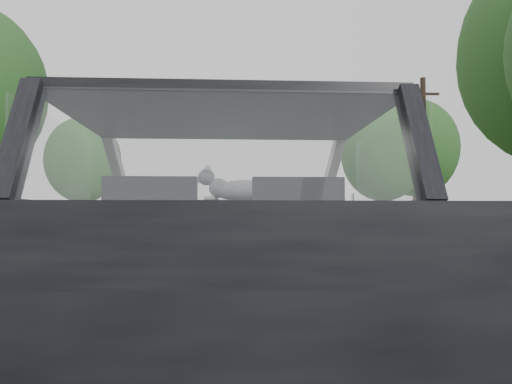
{
  "coord_description": "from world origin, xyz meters",
  "views": [
    {
      "loc": [
        0.02,
        -3.11,
        0.86
      ],
      "look_at": [
        0.22,
        0.55,
        1.06
      ],
      "focal_mm": 35.0,
      "sensor_mm": 36.0,
      "label": 1
    }
  ],
  "objects": [
    {
      "name": "tree_6",
      "position": [
        -9.77,
        30.79,
        3.79
      ],
      "size": [
        6.14,
        6.14,
        7.57
      ],
      "primitive_type": null,
      "rotation": [
        0.0,
        0.0,
        -0.27
      ],
      "color": "#2B5226",
      "rests_on": "ground"
    },
    {
      "name": "dashboard",
      "position": [
        0.0,
        0.62,
        0.85
      ],
      "size": [
        1.58,
        0.45,
        0.3
      ],
      "primitive_type": "cube",
      "color": "black",
      "rests_on": "subject_car"
    },
    {
      "name": "driver_seat",
      "position": [
        -0.4,
        -0.29,
        0.88
      ],
      "size": [
        0.5,
        0.72,
        0.42
      ],
      "primitive_type": "cube",
      "color": "black",
      "rests_on": "subject_car"
    },
    {
      "name": "passenger_seat",
      "position": [
        0.4,
        -0.29,
        0.88
      ],
      "size": [
        0.5,
        0.72,
        0.42
      ],
      "primitive_type": "cube",
      "color": "black",
      "rests_on": "subject_car"
    },
    {
      "name": "ground",
      "position": [
        0.0,
        0.0,
        0.0
      ],
      "size": [
        140.0,
        140.0,
        0.0
      ],
      "primitive_type": "plane",
      "color": "#323137",
      "rests_on": "ground"
    },
    {
      "name": "highway_sign",
      "position": [
        6.84,
        23.92,
        1.15
      ],
      "size": [
        0.2,
        0.93,
        2.3
      ],
      "primitive_type": "cube",
      "rotation": [
        0.0,
        0.0,
        -0.12
      ],
      "color": "#1E602E",
      "rests_on": "ground"
    },
    {
      "name": "cat",
      "position": [
        0.12,
        0.66,
        1.09
      ],
      "size": [
        0.65,
        0.33,
        0.28
      ],
      "primitive_type": "ellipsoid",
      "rotation": [
        0.0,
        0.0,
        -0.23
      ],
      "color": "#9C9C9C",
      "rests_on": "dashboard"
    },
    {
      "name": "subject_car",
      "position": [
        0.0,
        0.0,
        0.72
      ],
      "size": [
        1.8,
        4.0,
        1.45
      ],
      "primitive_type": "cube",
      "color": "black",
      "rests_on": "ground"
    },
    {
      "name": "utility_pole",
      "position": [
        8.46,
        17.86,
        3.53
      ],
      "size": [
        0.29,
        0.29,
        7.06
      ],
      "primitive_type": "cylinder",
      "rotation": [
        0.0,
        0.0,
        0.31
      ],
      "color": "#32281C",
      "rests_on": "ground"
    },
    {
      "name": "tree_2",
      "position": [
        8.68,
        24.28,
        3.54
      ],
      "size": [
        5.22,
        5.22,
        7.08
      ],
      "primitive_type": null,
      "rotation": [
        0.0,
        0.0,
        -0.13
      ],
      "color": "#2B5226",
      "rests_on": "ground"
    },
    {
      "name": "other_car",
      "position": [
        -0.12,
        15.71,
        0.71
      ],
      "size": [
        2.37,
        4.51,
        1.41
      ],
      "primitive_type": "imported",
      "rotation": [
        0.0,
        0.0,
        -0.16
      ],
      "color": "silver",
      "rests_on": "ground"
    },
    {
      "name": "guardrail",
      "position": [
        4.3,
        10.0,
        0.58
      ],
      "size": [
        0.05,
        90.0,
        0.32
      ],
      "primitive_type": "cube",
      "color": "gray",
      "rests_on": "ground"
    },
    {
      "name": "tree_3",
      "position": [
        14.43,
        34.4,
        4.95
      ],
      "size": [
        7.37,
        7.37,
        9.9
      ],
      "primitive_type": null,
      "rotation": [
        0.0,
        0.0,
        0.14
      ],
      "color": "#2B5226",
      "rests_on": "ground"
    },
    {
      "name": "steering_wheel",
      "position": [
        -0.4,
        0.33,
        0.92
      ],
      "size": [
        0.36,
        0.36,
        0.04
      ],
      "primitive_type": "torus",
      "color": "black",
      "rests_on": "dashboard"
    }
  ]
}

